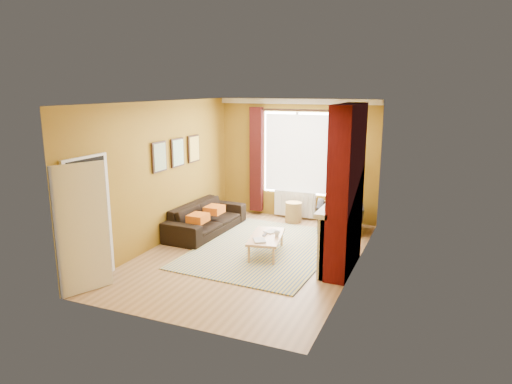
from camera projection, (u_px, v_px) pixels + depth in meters
ground at (251, 255)px, 8.51m from camera, size 5.50×5.50×0.00m
room_walls at (289, 182)px, 8.21m from camera, size 3.82×5.54×2.83m
striped_rug at (265, 249)px, 8.81m from camera, size 2.62×3.52×0.02m
sofa at (206, 218)px, 9.76m from camera, size 0.93×2.20×0.63m
armchair at (340, 218)px, 9.78m from camera, size 1.13×1.04×0.63m
coffee_table at (266, 238)px, 8.45m from camera, size 0.76×1.20×0.37m
wicker_stool at (293, 212)px, 10.52m from camera, size 0.47×0.47×0.47m
floor_lamp at (355, 175)px, 9.86m from camera, size 0.26×0.26×1.52m
book_a at (254, 241)px, 8.13m from camera, size 0.32×0.34×0.03m
book_b at (268, 230)px, 8.73m from camera, size 0.29×0.33×0.02m
mug at (277, 234)px, 8.37m from camera, size 0.11×0.11×0.10m
tv_remote at (265, 235)px, 8.46m from camera, size 0.05×0.15×0.02m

